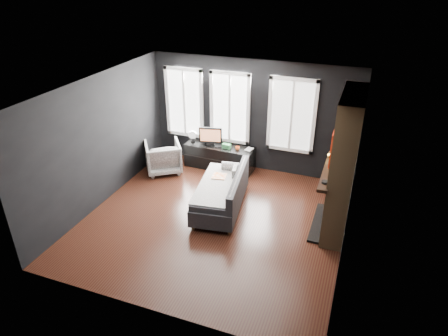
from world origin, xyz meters
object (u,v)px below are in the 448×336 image
(mug, at_px, (237,148))
(book, at_px, (246,145))
(armchair, at_px, (163,155))
(sofa, at_px, (221,190))
(media_console, at_px, (220,157))
(monitor, at_px, (210,135))
(mantel_vase, at_px, (332,155))

(mug, xyz_separation_m, book, (0.18, 0.13, 0.05))
(armchair, distance_m, book, 2.05)
(armchair, bearing_deg, book, 165.68)
(sofa, height_order, armchair, armchair)
(media_console, distance_m, monitor, 0.60)
(book, bearing_deg, armchair, -159.44)
(sofa, height_order, book, sofa)
(mantel_vase, bearing_deg, media_console, 157.48)
(mug, bearing_deg, book, 35.41)
(monitor, bearing_deg, sofa, -74.52)
(media_console, height_order, mug, mug)
(armchair, height_order, mantel_vase, mantel_vase)
(armchair, height_order, mug, armchair)
(book, relative_size, mantel_vase, 1.10)
(sofa, height_order, monitor, monitor)
(book, height_order, mantel_vase, mantel_vase)
(media_console, xyz_separation_m, mug, (0.48, -0.07, 0.35))
(mantel_vase, bearing_deg, armchair, 172.99)
(sofa, distance_m, media_console, 1.85)
(media_console, relative_size, monitor, 3.00)
(media_console, distance_m, mantel_vase, 3.16)
(armchair, xyz_separation_m, mantel_vase, (4.00, -0.49, 0.91))
(armchair, height_order, monitor, monitor)
(monitor, distance_m, mantel_vase, 3.24)
(monitor, bearing_deg, armchair, -160.03)
(book, bearing_deg, media_console, -175.10)
(mug, distance_m, book, 0.23)
(armchair, bearing_deg, sofa, 116.00)
(armchair, bearing_deg, mug, 163.90)
(mug, bearing_deg, sofa, -83.34)
(monitor, xyz_separation_m, book, (0.90, 0.07, -0.15))
(media_console, height_order, monitor, monitor)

